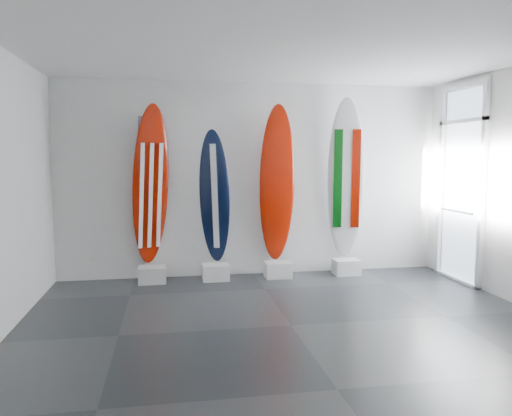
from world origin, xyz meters
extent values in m
plane|color=black|center=(0.00, 0.00, 0.00)|extent=(6.00, 6.00, 0.00)
plane|color=white|center=(0.00, 0.00, 3.00)|extent=(6.00, 6.00, 0.00)
plane|color=silver|center=(0.00, 2.50, 1.50)|extent=(6.00, 0.00, 6.00)
plane|color=silver|center=(0.00, -2.50, 1.50)|extent=(6.00, 0.00, 6.00)
cube|color=white|center=(-1.57, 2.18, 0.12)|extent=(0.40, 0.30, 0.24)
ellipsoid|color=#891002|center=(-1.57, 2.28, 1.43)|extent=(0.67, 0.63, 2.39)
cube|color=white|center=(-0.63, 2.18, 0.12)|extent=(0.40, 0.30, 0.24)
ellipsoid|color=black|center=(-0.63, 2.28, 1.25)|extent=(0.55, 0.50, 2.03)
cube|color=white|center=(0.33, 2.18, 0.12)|extent=(0.40, 0.30, 0.24)
ellipsoid|color=#891002|center=(0.33, 2.28, 1.44)|extent=(0.55, 0.28, 2.41)
cube|color=white|center=(1.44, 2.18, 0.12)|extent=(0.40, 0.30, 0.24)
ellipsoid|color=white|center=(1.44, 2.28, 1.50)|extent=(0.65, 0.49, 2.54)
cube|color=silver|center=(-2.45, 2.48, 0.35)|extent=(0.09, 0.02, 0.13)
camera|label=1|loc=(-1.30, -5.17, 1.85)|focal=34.82mm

